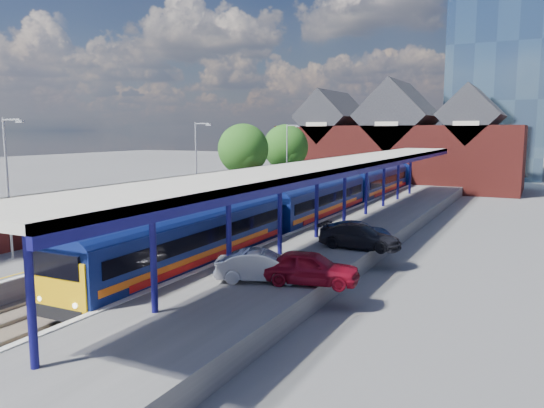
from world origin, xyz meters
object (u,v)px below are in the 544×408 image
at_px(parked_car_silver, 263,266).
at_px(platform_sign, 227,191).
at_px(parked_car_dark, 360,236).
at_px(train, 350,189).
at_px(parked_car_red, 309,267).
at_px(parked_car_blue, 357,231).
at_px(lamp_post_d, 288,154).
at_px(lamp_post_b, 9,180).
at_px(lamp_post_c, 198,162).

bearing_deg(parked_car_silver, platform_sign, 13.07).
xyz_separation_m(parked_car_silver, parked_car_dark, (1.73, 8.04, -0.01)).
relative_size(train, parked_car_red, 15.83).
height_order(train, parked_car_blue, train).
height_order(train, lamp_post_d, lamp_post_d).
relative_size(lamp_post_b, parked_car_dark, 1.56).
bearing_deg(parked_car_red, platform_sign, 30.18).
height_order(train, platform_sign, platform_sign).
xyz_separation_m(train, parked_car_dark, (6.78, -18.40, -0.47)).
distance_m(lamp_post_b, parked_car_dark, 18.17).
xyz_separation_m(parked_car_red, parked_car_silver, (-1.95, -0.50, -0.05)).
xyz_separation_m(parked_car_red, parked_car_dark, (-0.22, 7.54, -0.06)).
bearing_deg(lamp_post_d, parked_car_red, -63.11).
bearing_deg(lamp_post_b, parked_car_silver, 9.65).
relative_size(lamp_post_c, platform_sign, 2.80).
bearing_deg(train, parked_car_silver, -79.18).
bearing_deg(parked_car_red, parked_car_dark, -9.52).
distance_m(lamp_post_b, platform_sign, 18.20).
height_order(platform_sign, parked_car_blue, platform_sign).
bearing_deg(lamp_post_d, platform_sign, -84.44).
distance_m(train, parked_car_blue, 17.38).
bearing_deg(platform_sign, parked_car_blue, -24.56).
xyz_separation_m(train, parked_car_silver, (5.05, -26.44, -0.46)).
bearing_deg(parked_car_silver, lamp_post_c, 20.00).
distance_m(parked_car_red, parked_car_dark, 7.54).
height_order(lamp_post_c, parked_car_dark, lamp_post_c).
bearing_deg(parked_car_dark, lamp_post_b, 126.12).
bearing_deg(lamp_post_d, parked_car_blue, -54.96).
distance_m(train, lamp_post_b, 29.83).
xyz_separation_m(train, parked_car_red, (7.01, -25.94, -0.41)).
bearing_deg(parked_car_dark, lamp_post_d, 35.08).
bearing_deg(lamp_post_b, parked_car_red, 10.27).
height_order(lamp_post_b, parked_car_blue, lamp_post_b).
relative_size(lamp_post_b, parked_car_blue, 1.77).
bearing_deg(lamp_post_b, parked_car_blue, 41.74).
bearing_deg(parked_car_silver, parked_car_blue, -28.13).
xyz_separation_m(lamp_post_b, parked_car_blue, (13.80, 12.31, -3.44)).
xyz_separation_m(lamp_post_b, lamp_post_c, (0.00, 16.00, 0.00)).
distance_m(lamp_post_b, lamp_post_c, 16.00).
relative_size(lamp_post_c, parked_car_red, 1.68).
height_order(lamp_post_b, parked_car_silver, lamp_post_b).
xyz_separation_m(lamp_post_b, parked_car_silver, (12.91, 2.20, -3.33)).
relative_size(lamp_post_d, parked_car_blue, 1.77).
bearing_deg(lamp_post_b, lamp_post_d, 90.00).
height_order(lamp_post_c, lamp_post_d, same).
height_order(lamp_post_d, parked_car_blue, lamp_post_d).
relative_size(lamp_post_b, lamp_post_c, 1.00).
bearing_deg(train, parked_car_red, -74.89).
height_order(train, lamp_post_c, lamp_post_c).
relative_size(parked_car_silver, parked_car_blue, 1.01).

